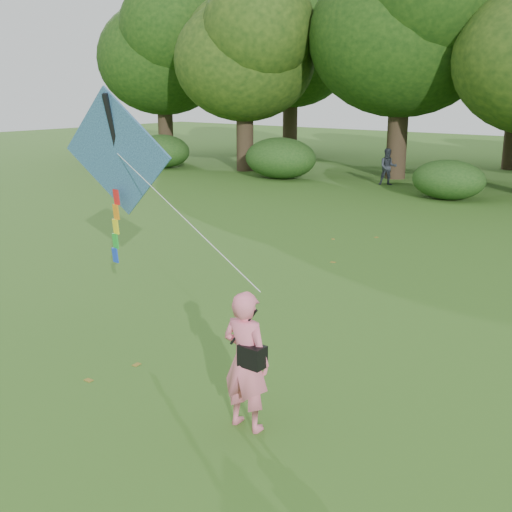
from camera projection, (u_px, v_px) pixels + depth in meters
The scene contains 6 objects.
ground at pixel (215, 419), 7.86m from camera, with size 100.00×100.00×0.00m, color #265114.
man_kite_flyer at pixel (246, 361), 7.47m from camera, with size 0.62×0.41×1.70m, color pink.
bystander_left at pixel (388, 167), 26.39m from camera, with size 0.73×0.57×1.51m, color #272D35.
crossbody_bag at pixel (252, 355), 7.35m from camera, with size 0.43×0.20×0.69m.
flying_kite at pixel (117, 156), 10.59m from camera, with size 5.39×2.05×3.00m.
fallen_leaves at pixel (396, 302), 12.13m from camera, with size 9.78×13.60×0.01m.
Camera 1 is at (4.78, -5.26, 3.94)m, focal length 45.00 mm.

